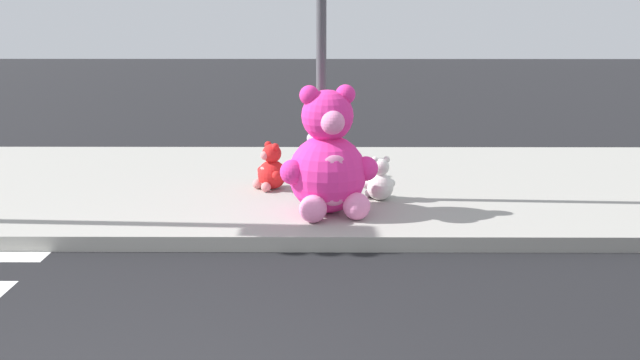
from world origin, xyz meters
name	(u,v)px	position (x,y,z in m)	size (l,w,h in m)	color
sidewalk	(241,187)	(0.00, 5.20, 0.07)	(28.00, 4.40, 0.15)	#9E9B93
sign_pole	(321,44)	(1.00, 4.40, 1.85)	(0.56, 0.11, 3.20)	#4C4C51
plush_pink_large	(328,163)	(1.07, 3.81, 0.68)	(1.00, 0.93, 1.32)	#F22D93
plush_lavender	(319,156)	(0.97, 5.40, 0.42)	(0.47, 0.50, 0.67)	#B28CD8
plush_red	(271,170)	(0.41, 4.81, 0.37)	(0.40, 0.39, 0.56)	red
plush_white	(380,182)	(1.65, 4.34, 0.35)	(0.37, 0.34, 0.49)	white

